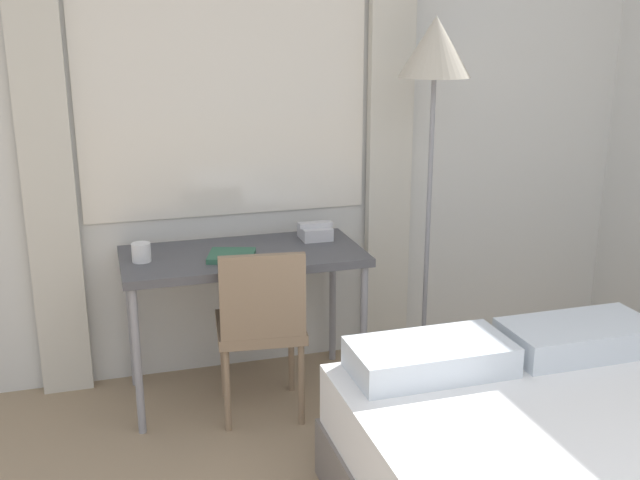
{
  "coord_description": "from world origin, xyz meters",
  "views": [
    {
      "loc": [
        -1.09,
        -0.69,
        1.8
      ],
      "look_at": [
        -0.18,
        2.3,
        0.89
      ],
      "focal_mm": 42.0,
      "sensor_mm": 36.0,
      "label": 1
    }
  ],
  "objects_px": {
    "standing_lamp": "(434,70)",
    "telephone": "(315,232)",
    "desk_chair": "(261,321)",
    "mug": "(141,252)",
    "desk": "(243,265)",
    "book": "(232,255)"
  },
  "relations": [
    {
      "from": "standing_lamp",
      "to": "telephone",
      "type": "bearing_deg",
      "value": 157.43
    },
    {
      "from": "desk_chair",
      "to": "telephone",
      "type": "xyz_separation_m",
      "value": [
        0.37,
        0.38,
        0.3
      ]
    },
    {
      "from": "mug",
      "to": "desk",
      "type": "bearing_deg",
      "value": 1.07
    },
    {
      "from": "telephone",
      "to": "book",
      "type": "height_order",
      "value": "telephone"
    },
    {
      "from": "book",
      "to": "desk_chair",
      "type": "bearing_deg",
      "value": -62.07
    },
    {
      "from": "book",
      "to": "desk",
      "type": "bearing_deg",
      "value": 48.81
    },
    {
      "from": "desk",
      "to": "standing_lamp",
      "type": "bearing_deg",
      "value": -5.74
    },
    {
      "from": "desk_chair",
      "to": "standing_lamp",
      "type": "bearing_deg",
      "value": 17.15
    },
    {
      "from": "mug",
      "to": "desk_chair",
      "type": "bearing_deg",
      "value": -26.31
    },
    {
      "from": "book",
      "to": "mug",
      "type": "relative_size",
      "value": 2.96
    },
    {
      "from": "telephone",
      "to": "book",
      "type": "relative_size",
      "value": 0.66
    },
    {
      "from": "telephone",
      "to": "book",
      "type": "bearing_deg",
      "value": -156.58
    },
    {
      "from": "standing_lamp",
      "to": "mug",
      "type": "bearing_deg",
      "value": 176.56
    },
    {
      "from": "telephone",
      "to": "mug",
      "type": "relative_size",
      "value": 1.96
    },
    {
      "from": "desk",
      "to": "desk_chair",
      "type": "distance_m",
      "value": 0.32
    },
    {
      "from": "desk",
      "to": "mug",
      "type": "relative_size",
      "value": 13.04
    },
    {
      "from": "desk",
      "to": "mug",
      "type": "xyz_separation_m",
      "value": [
        -0.47,
        -0.01,
        0.11
      ]
    },
    {
      "from": "desk",
      "to": "book",
      "type": "height_order",
      "value": "book"
    },
    {
      "from": "desk_chair",
      "to": "book",
      "type": "relative_size",
      "value": 3.22
    },
    {
      "from": "desk",
      "to": "standing_lamp",
      "type": "height_order",
      "value": "standing_lamp"
    },
    {
      "from": "standing_lamp",
      "to": "book",
      "type": "distance_m",
      "value": 1.3
    },
    {
      "from": "desk_chair",
      "to": "book",
      "type": "bearing_deg",
      "value": 124.73
    }
  ]
}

